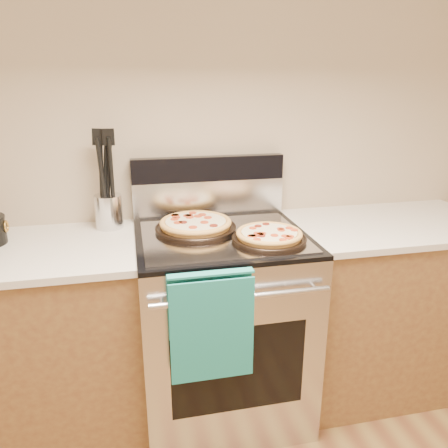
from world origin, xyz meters
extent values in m
plane|color=tan|center=(0.00, 2.00, 1.35)|extent=(4.00, 0.00, 4.00)
cube|color=#B7B7BC|center=(0.00, 1.65, 0.45)|extent=(0.76, 0.68, 0.90)
cube|color=black|center=(0.00, 1.31, 0.45)|extent=(0.56, 0.01, 0.40)
cube|color=black|center=(0.00, 1.65, 0.91)|extent=(0.76, 0.68, 0.02)
cube|color=silver|center=(0.00, 1.96, 1.01)|extent=(0.76, 0.06, 0.18)
cube|color=black|center=(0.00, 1.96, 1.16)|extent=(0.76, 0.06, 0.12)
cylinder|color=silver|center=(0.00, 1.27, 0.80)|extent=(0.70, 0.03, 0.03)
cube|color=gray|center=(0.00, 1.62, 0.92)|extent=(0.70, 0.55, 0.01)
cube|color=brown|center=(-0.88, 1.68, 0.44)|extent=(1.00, 0.62, 0.88)
cube|color=beige|center=(-0.88, 1.68, 0.90)|extent=(1.02, 0.64, 0.03)
cube|color=brown|center=(0.88, 1.68, 0.44)|extent=(1.00, 0.62, 0.88)
cube|color=beige|center=(0.88, 1.68, 0.90)|extent=(1.02, 0.64, 0.03)
cylinder|color=silver|center=(-0.49, 1.89, 0.99)|extent=(0.15, 0.15, 0.16)
camera|label=1|loc=(-0.38, -0.15, 1.58)|focal=35.00mm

